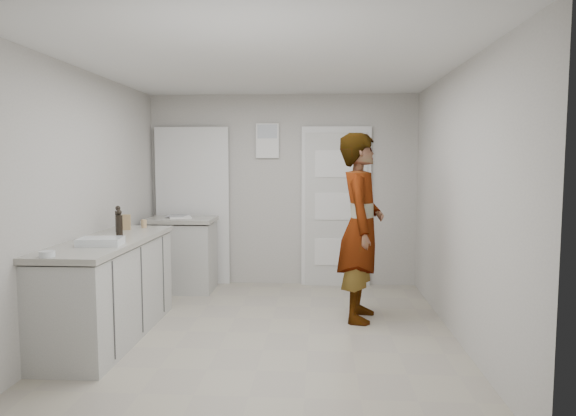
# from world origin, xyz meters

# --- Properties ---
(ground) EXTENTS (4.00, 4.00, 0.00)m
(ground) POSITION_xyz_m (0.00, 0.00, 0.00)
(ground) COLOR #A9A18D
(ground) RESTS_ON ground
(room_shell) EXTENTS (4.00, 4.00, 4.00)m
(room_shell) POSITION_xyz_m (-0.17, 1.95, 1.02)
(room_shell) COLOR #ABA8A2
(room_shell) RESTS_ON ground
(main_counter) EXTENTS (0.64, 1.96, 0.93)m
(main_counter) POSITION_xyz_m (-1.45, -0.20, 0.43)
(main_counter) COLOR beige
(main_counter) RESTS_ON ground
(side_counter) EXTENTS (0.84, 0.61, 0.93)m
(side_counter) POSITION_xyz_m (-1.25, 1.55, 0.43)
(side_counter) COLOR beige
(side_counter) RESTS_ON ground
(person) EXTENTS (0.56, 0.76, 1.92)m
(person) POSITION_xyz_m (0.91, 0.50, 0.96)
(person) COLOR silver
(person) RESTS_ON ground
(cake_mix_box) EXTENTS (0.10, 0.06, 0.16)m
(cake_mix_box) POSITION_xyz_m (-1.52, 0.42, 1.00)
(cake_mix_box) COLOR #916F48
(cake_mix_box) RESTS_ON main_counter
(spice_jar) EXTENTS (0.06, 0.06, 0.09)m
(spice_jar) POSITION_xyz_m (-1.39, 0.59, 0.97)
(spice_jar) COLOR tan
(spice_jar) RESTS_ON main_counter
(oil_cruet_a) EXTENTS (0.06, 0.06, 0.25)m
(oil_cruet_a) POSITION_xyz_m (-1.42, -0.01, 1.05)
(oil_cruet_a) COLOR black
(oil_cruet_a) RESTS_ON main_counter
(oil_cruet_b) EXTENTS (0.06, 0.06, 0.27)m
(oil_cruet_b) POSITION_xyz_m (-1.53, 0.24, 1.05)
(oil_cruet_b) COLOR black
(oil_cruet_b) RESTS_ON main_counter
(baking_dish) EXTENTS (0.38, 0.29, 0.06)m
(baking_dish) POSITION_xyz_m (-1.37, -0.54, 0.95)
(baking_dish) COLOR silver
(baking_dish) RESTS_ON main_counter
(egg_bowl) EXTENTS (0.12, 0.12, 0.04)m
(egg_bowl) POSITION_xyz_m (-1.54, -1.10, 0.95)
(egg_bowl) COLOR silver
(egg_bowl) RESTS_ON main_counter
(papers) EXTENTS (0.36, 0.41, 0.01)m
(papers) POSITION_xyz_m (-1.28, 1.61, 0.93)
(papers) COLOR white
(papers) RESTS_ON side_counter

